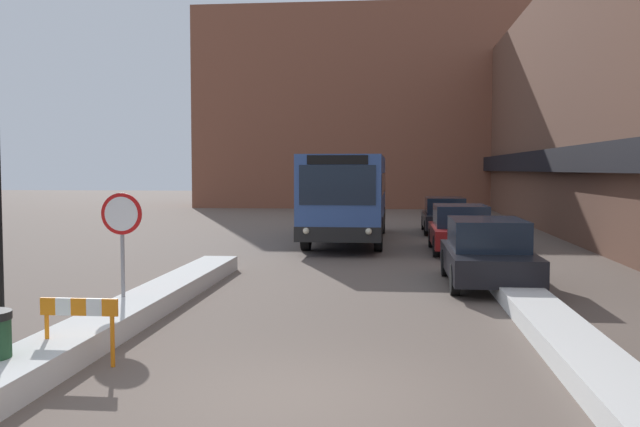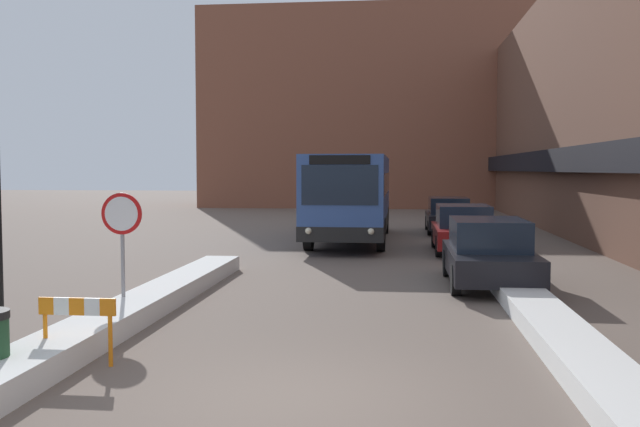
{
  "view_description": "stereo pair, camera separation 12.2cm",
  "coord_description": "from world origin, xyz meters",
  "px_view_note": "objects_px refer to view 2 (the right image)",
  "views": [
    {
      "loc": [
        1.01,
        -8.07,
        2.7
      ],
      "look_at": [
        -0.39,
        5.54,
        1.85
      ],
      "focal_mm": 40.0,
      "sensor_mm": 36.0,
      "label": 1
    },
    {
      "loc": [
        1.13,
        -8.05,
        2.7
      ],
      "look_at": [
        -0.39,
        5.54,
        1.85
      ],
      "focal_mm": 40.0,
      "sensor_mm": 36.0,
      "label": 2
    }
  ],
  "objects_px": {
    "parked_car_front": "(489,252)",
    "stop_sign": "(122,227)",
    "city_bus": "(351,195)",
    "street_lamp": "(11,99)",
    "parked_car_middle": "(463,229)",
    "construction_barricade": "(77,317)",
    "parked_car_back": "(448,215)"
  },
  "relations": [
    {
      "from": "stop_sign",
      "to": "parked_car_back",
      "type": "bearing_deg",
      "value": 68.72
    },
    {
      "from": "parked_car_back",
      "to": "street_lamp",
      "type": "height_order",
      "value": "street_lamp"
    },
    {
      "from": "city_bus",
      "to": "stop_sign",
      "type": "relative_size",
      "value": 4.7
    },
    {
      "from": "street_lamp",
      "to": "city_bus",
      "type": "bearing_deg",
      "value": 76.73
    },
    {
      "from": "parked_car_middle",
      "to": "construction_barricade",
      "type": "bearing_deg",
      "value": -114.38
    },
    {
      "from": "parked_car_middle",
      "to": "street_lamp",
      "type": "bearing_deg",
      "value": -120.09
    },
    {
      "from": "city_bus",
      "to": "stop_sign",
      "type": "height_order",
      "value": "city_bus"
    },
    {
      "from": "parked_car_back",
      "to": "stop_sign",
      "type": "relative_size",
      "value": 1.94
    },
    {
      "from": "parked_car_front",
      "to": "parked_car_back",
      "type": "distance_m",
      "value": 13.9
    },
    {
      "from": "parked_car_front",
      "to": "parked_car_back",
      "type": "relative_size",
      "value": 1.02
    },
    {
      "from": "parked_car_front",
      "to": "street_lamp",
      "type": "distance_m",
      "value": 10.72
    },
    {
      "from": "city_bus",
      "to": "parked_car_front",
      "type": "xyz_separation_m",
      "value": [
        3.87,
        -9.9,
        -0.97
      ]
    },
    {
      "from": "city_bus",
      "to": "parked_car_back",
      "type": "relative_size",
      "value": 2.43
    },
    {
      "from": "parked_car_front",
      "to": "construction_barricade",
      "type": "height_order",
      "value": "parked_car_front"
    },
    {
      "from": "construction_barricade",
      "to": "stop_sign",
      "type": "bearing_deg",
      "value": 101.25
    },
    {
      "from": "street_lamp",
      "to": "parked_car_middle",
      "type": "bearing_deg",
      "value": 59.91
    },
    {
      "from": "street_lamp",
      "to": "construction_barricade",
      "type": "bearing_deg",
      "value": -31.18
    },
    {
      "from": "parked_car_front",
      "to": "street_lamp",
      "type": "height_order",
      "value": "street_lamp"
    },
    {
      "from": "parked_car_middle",
      "to": "street_lamp",
      "type": "relative_size",
      "value": 0.73
    },
    {
      "from": "parked_car_front",
      "to": "stop_sign",
      "type": "height_order",
      "value": "stop_sign"
    },
    {
      "from": "parked_car_back",
      "to": "street_lamp",
      "type": "distance_m",
      "value": 22.26
    },
    {
      "from": "construction_barricade",
      "to": "parked_car_back",
      "type": "bearing_deg",
      "value": 73.23
    },
    {
      "from": "street_lamp",
      "to": "parked_car_back",
      "type": "bearing_deg",
      "value": 69.31
    },
    {
      "from": "parked_car_middle",
      "to": "stop_sign",
      "type": "relative_size",
      "value": 1.92
    },
    {
      "from": "city_bus",
      "to": "parked_car_front",
      "type": "bearing_deg",
      "value": -68.65
    },
    {
      "from": "city_bus",
      "to": "construction_barricade",
      "type": "height_order",
      "value": "city_bus"
    },
    {
      "from": "street_lamp",
      "to": "stop_sign",
      "type": "bearing_deg",
      "value": 73.92
    },
    {
      "from": "parked_car_middle",
      "to": "stop_sign",
      "type": "height_order",
      "value": "stop_sign"
    },
    {
      "from": "city_bus",
      "to": "construction_barricade",
      "type": "xyz_separation_m",
      "value": [
        -2.59,
        -17.44,
        -1.07
      ]
    },
    {
      "from": "parked_car_front",
      "to": "stop_sign",
      "type": "distance_m",
      "value": 8.36
    },
    {
      "from": "parked_car_back",
      "to": "street_lamp",
      "type": "bearing_deg",
      "value": -110.69
    },
    {
      "from": "parked_car_back",
      "to": "parked_car_front",
      "type": "bearing_deg",
      "value": -90.0
    }
  ]
}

